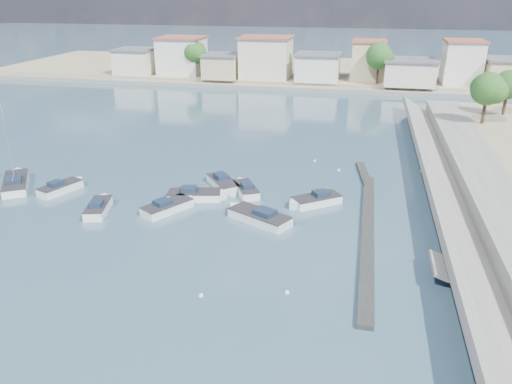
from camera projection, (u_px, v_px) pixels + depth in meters
ground at (319, 134)px, 70.23m from camera, size 400.00×400.00×0.00m
seawall_walkway at (508, 222)px, 41.85m from camera, size 5.00×90.00×1.80m
breakwater at (367, 219)px, 44.13m from camera, size 2.00×31.02×0.35m
far_shore_land at (341, 72)px, 116.95m from camera, size 160.00×40.00×1.40m
far_shore_quay at (335, 90)px, 98.09m from camera, size 160.00×2.50×0.80m
far_town at (392, 64)px, 99.61m from camera, size 113.01×12.80×8.35m
shore_trees at (381, 63)px, 91.63m from camera, size 74.56×38.32×7.92m
motorboat_a at (99, 207)px, 45.85m from camera, size 2.75×4.90×1.48m
motorboat_b at (170, 207)px, 46.01m from camera, size 4.18×5.10×1.48m
motorboat_c at (257, 217)px, 44.03m from camera, size 6.19×4.58×1.48m
motorboat_d at (314, 201)px, 47.22m from camera, size 4.87×4.36×1.48m
motorboat_e at (62, 188)px, 50.38m from camera, size 3.21×4.90×1.48m
motorboat_f at (245, 189)px, 49.98m from camera, size 3.58×4.62×1.48m
motorboat_g at (224, 185)px, 51.18m from camera, size 4.53×5.08×1.48m
motorboat_h at (197, 196)px, 48.46m from camera, size 5.77×3.14×1.48m
sailboat at (16, 182)px, 51.73m from camera, size 5.50×6.76×9.00m
mooring_buoys at (332, 205)px, 47.11m from camera, size 16.87×29.95×0.33m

